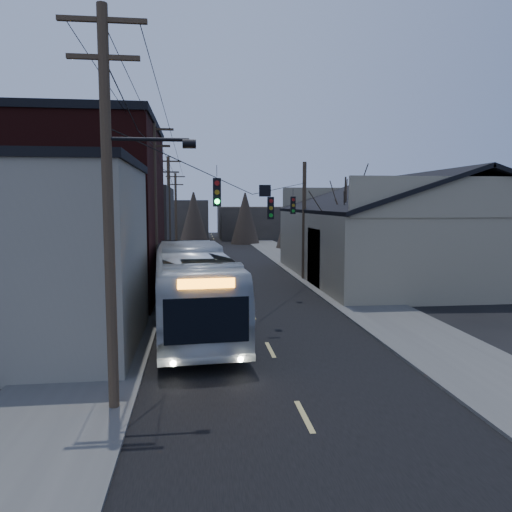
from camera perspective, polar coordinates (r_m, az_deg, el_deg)
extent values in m
plane|color=black|center=(12.02, 7.74, -21.60)|extent=(160.00, 160.00, 0.00)
cube|color=black|center=(40.76, -2.95, -1.80)|extent=(9.00, 110.00, 0.02)
cube|color=#474744|center=(40.83, -12.10, -1.84)|extent=(4.00, 110.00, 0.12)
cube|color=#474744|center=(41.70, 5.99, -1.58)|extent=(4.00, 110.00, 0.12)
cube|color=slate|center=(20.37, -24.69, -0.33)|extent=(8.00, 8.00, 7.00)
cube|color=black|center=(31.14, -20.41, 4.63)|extent=(10.00, 12.00, 10.00)
cube|color=#312D27|center=(46.82, -15.20, 3.31)|extent=(9.00, 14.00, 7.00)
cube|color=gray|center=(38.77, 17.12, 1.24)|extent=(16.00, 20.00, 5.00)
cube|color=black|center=(37.20, 11.62, 7.05)|extent=(8.16, 20.60, 2.86)
cube|color=black|center=(40.45, 22.50, 6.63)|extent=(8.16, 20.60, 2.86)
cube|color=#312D27|center=(75.40, -9.38, 4.01)|extent=(10.00, 12.00, 6.00)
cube|color=#312D27|center=(80.93, 0.03, 3.87)|extent=(12.00, 14.00, 5.00)
cone|color=black|center=(31.73, 10.09, 2.40)|extent=(0.40, 0.40, 7.20)
cylinder|color=#382B1E|center=(13.48, -16.52, 4.46)|extent=(0.28, 0.28, 10.50)
cube|color=#382B1E|center=(14.22, -17.16, 24.39)|extent=(2.20, 0.12, 0.12)
cylinder|color=#382B1E|center=(28.38, -11.47, 4.78)|extent=(0.28, 0.28, 10.00)
cube|color=#382B1E|center=(28.66, -11.66, 14.02)|extent=(2.20, 0.12, 0.12)
cylinder|color=#382B1E|center=(43.35, -9.90, 4.88)|extent=(0.28, 0.28, 9.50)
cube|color=#382B1E|center=(43.49, -10.00, 10.62)|extent=(2.20, 0.12, 0.12)
cylinder|color=#382B1E|center=(58.34, -9.13, 4.92)|extent=(0.28, 0.28, 9.00)
cube|color=#382B1E|center=(58.41, -9.20, 8.95)|extent=(2.20, 0.12, 0.12)
cylinder|color=#382B1E|center=(36.15, 5.51, 3.93)|extent=(0.28, 0.28, 8.50)
cube|color=black|center=(17.81, -4.49, 7.27)|extent=(0.28, 0.20, 1.00)
cube|color=black|center=(22.54, 1.68, 5.50)|extent=(0.28, 0.20, 1.00)
cube|color=black|center=(28.83, 4.24, 5.80)|extent=(0.28, 0.20, 1.00)
imported|color=#B3BAC0|center=(22.24, -7.26, -3.63)|extent=(4.06, 13.46, 3.70)
imported|color=#AFB1B7|center=(44.43, -7.17, -0.40)|extent=(1.62, 3.83, 1.23)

